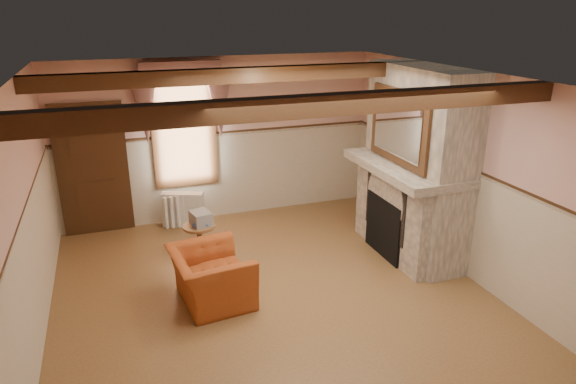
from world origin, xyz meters
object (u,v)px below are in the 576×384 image
object	(u,v)px
radiator	(183,210)
mantel_clock	(387,147)
oil_lamp	(399,150)
armchair	(211,277)
bowl	(402,158)
side_table	(200,242)

from	to	relation	value
radiator	mantel_clock	bearing A→B (deg)	-5.19
mantel_clock	oil_lamp	bearing A→B (deg)	-90.00
armchair	oil_lamp	size ratio (longest dim) A/B	3.75
bowl	oil_lamp	bearing A→B (deg)	90.00
armchair	oil_lamp	xyz separation A→B (m)	(3.02, 0.66, 1.22)
side_table	mantel_clock	size ratio (longest dim) A/B	2.29
armchair	radiator	distance (m)	2.53
oil_lamp	bowl	bearing A→B (deg)	-90.00
mantel_clock	radiator	bearing A→B (deg)	153.06
radiator	bowl	distance (m)	3.75
armchair	oil_lamp	distance (m)	3.32
bowl	mantel_clock	bearing A→B (deg)	90.00
radiator	oil_lamp	xyz separation A→B (m)	(2.99, -1.87, 1.26)
armchair	oil_lamp	bearing A→B (deg)	-83.71
armchair	bowl	bearing A→B (deg)	-85.24
bowl	mantel_clock	distance (m)	0.44
side_table	bowl	bearing A→B (deg)	-11.99
radiator	mantel_clock	size ratio (longest dim) A/B	2.92
radiator	oil_lamp	distance (m)	3.74
radiator	mantel_clock	world-z (taller)	mantel_clock
mantel_clock	bowl	bearing A→B (deg)	-90.00
bowl	mantel_clock	xyz separation A→B (m)	(0.00, 0.43, 0.06)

